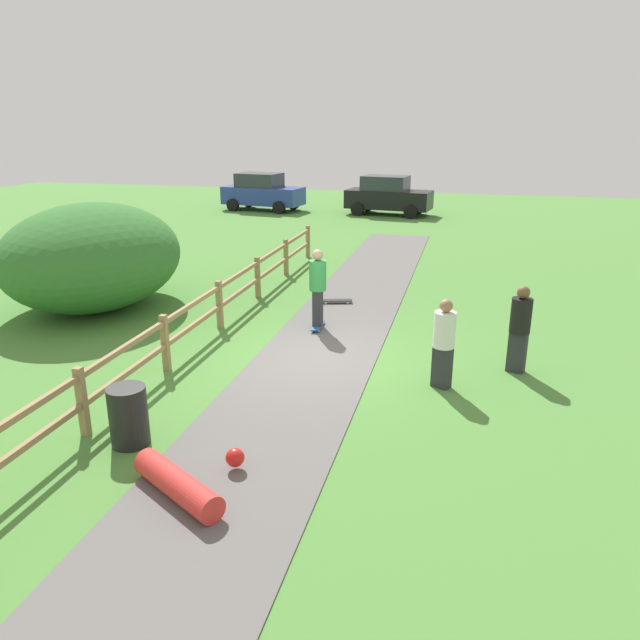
# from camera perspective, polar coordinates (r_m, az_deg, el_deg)

# --- Properties ---
(ground_plane) EXTENTS (60.00, 60.00, 0.00)m
(ground_plane) POSITION_cam_1_polar(r_m,az_deg,el_deg) (12.09, -0.38, -3.60)
(ground_plane) COLOR #4C8438
(asphalt_path) EXTENTS (2.40, 28.00, 0.02)m
(asphalt_path) POSITION_cam_1_polar(r_m,az_deg,el_deg) (12.08, -0.38, -3.55)
(asphalt_path) COLOR #605E5B
(asphalt_path) RESTS_ON ground_plane
(wooden_fence) EXTENTS (0.12, 18.12, 1.10)m
(wooden_fence) POSITION_cam_1_polar(r_m,az_deg,el_deg) (12.72, -11.80, 0.33)
(wooden_fence) COLOR #997A51
(wooden_fence) RESTS_ON ground_plane
(bush_large) EXTENTS (4.09, 4.91, 2.63)m
(bush_large) POSITION_cam_1_polar(r_m,az_deg,el_deg) (16.04, -20.75, 5.64)
(bush_large) COLOR #33702D
(bush_large) RESTS_ON ground_plane
(trash_bin) EXTENTS (0.56, 0.56, 0.90)m
(trash_bin) POSITION_cam_1_polar(r_m,az_deg,el_deg) (9.26, -17.68, -8.66)
(trash_bin) COLOR black
(trash_bin) RESTS_ON ground_plane
(skater_riding) EXTENTS (0.41, 0.81, 1.82)m
(skater_riding) POSITION_cam_1_polar(r_m,az_deg,el_deg) (13.44, -0.22, 3.34)
(skater_riding) COLOR #265999
(skater_riding) RESTS_ON asphalt_path
(skater_fallen) EXTENTS (1.51, 1.45, 0.36)m
(skater_fallen) POSITION_cam_1_polar(r_m,az_deg,el_deg) (8.03, -12.91, -14.72)
(skater_fallen) COLOR red
(skater_fallen) RESTS_ON asphalt_path
(skateboard_loose) EXTENTS (0.82, 0.41, 0.08)m
(skateboard_loose) POSITION_cam_1_polar(r_m,az_deg,el_deg) (15.62, 1.58, 1.87)
(skateboard_loose) COLOR black
(skateboard_loose) RESTS_ON asphalt_path
(bystander_black) EXTENTS (0.49, 0.49, 1.68)m
(bystander_black) POSITION_cam_1_polar(r_m,az_deg,el_deg) (11.72, 18.41, -0.49)
(bystander_black) COLOR #2D2D33
(bystander_black) RESTS_ON ground_plane
(bystander_white) EXTENTS (0.51, 0.51, 1.63)m
(bystander_white) POSITION_cam_1_polar(r_m,az_deg,el_deg) (10.69, 11.65, -1.86)
(bystander_white) COLOR #2D2D33
(bystander_white) RESTS_ON ground_plane
(parked_car_black) EXTENTS (4.39, 2.42, 1.92)m
(parked_car_black) POSITION_cam_1_polar(r_m,az_deg,el_deg) (30.96, 6.44, 11.64)
(parked_car_black) COLOR black
(parked_car_black) RESTS_ON ground_plane
(parked_car_blue) EXTENTS (4.40, 2.46, 1.92)m
(parked_car_blue) POSITION_cam_1_polar(r_m,az_deg,el_deg) (32.52, -5.50, 11.99)
(parked_car_blue) COLOR #283D99
(parked_car_blue) RESTS_ON ground_plane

